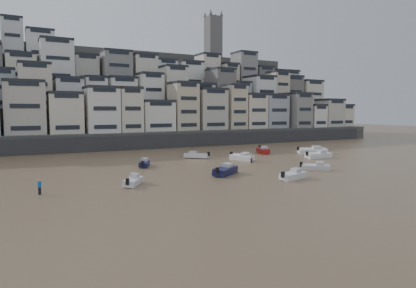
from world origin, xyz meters
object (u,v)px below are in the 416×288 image
boat_b (316,166)px  boat_g (312,150)px  boat_f (144,163)px  person_pink (252,158)px  boat_d (318,154)px  person_blue (39,187)px  boat_a (293,174)px  boat_c (225,169)px  boat_i (263,149)px  boat_e (242,156)px  boat_h (196,155)px  boat_j (133,180)px

boat_b → boat_g: size_ratio=0.70×
boat_f → person_pink: (18.77, -4.77, 0.21)m
boat_d → person_blue: person_blue is taller
boat_a → boat_b: size_ratio=1.09×
boat_c → boat_i: (21.83, 20.40, -0.00)m
boat_b → person_pink: (-4.24, 11.80, 0.22)m
boat_d → boat_e: size_ratio=1.10×
boat_c → boat_g: 33.40m
boat_i → person_blue: 51.96m
boat_a → boat_d: 25.14m
boat_f → boat_i: 30.74m
boat_b → boat_c: size_ratio=0.78×
boat_b → boat_h: boat_h is taller
boat_a → boat_i: bearing=45.9°
boat_b → boat_g: bearing=88.5°
person_blue → person_pink: bearing=15.6°
person_blue → boat_j: bearing=1.3°
boat_j → person_blue: person_blue is taller
boat_g → boat_d: bearing=-98.8°
boat_e → person_blue: (-36.18, -13.63, 0.11)m
boat_g → person_blue: bearing=-139.0°
boat_a → boat_f: (-14.55, 21.02, -0.05)m
person_blue → boat_c: bearing=3.2°
boat_h → boat_g: bearing=-146.3°
boat_i → boat_f: bearing=-55.7°
boat_c → person_blue: bearing=147.5°
boat_d → boat_g: boat_g is taller
boat_j → person_blue: size_ratio=2.77×
boat_d → person_pink: (-15.63, 0.82, 0.04)m
boat_h → person_pink: size_ratio=3.10×
boat_g → boat_h: boat_g is taller
boat_a → boat_d: (19.85, 15.43, 0.13)m
boat_d → boat_j: size_ratio=1.26×
boat_i → person_blue: person_blue is taller
boat_d → boat_i: 13.33m
boat_c → person_blue: 25.37m
boat_b → boat_j: boat_j is taller
boat_c → boat_h: (4.62, 19.22, -0.10)m
boat_b → person_pink: bearing=150.7°
boat_e → boat_f: bearing=-112.2°
person_blue → boat_g: bearing=15.3°
boat_b → boat_f: (-23.01, 16.57, 0.01)m
boat_e → boat_j: size_ratio=1.15×
boat_h → boat_j: bearing=92.6°
boat_i → person_blue: size_ratio=3.49×
boat_d → boat_g: size_ratio=0.89×
boat_b → boat_d: 15.82m
boat_a → boat_b: boat_a is taller
boat_a → boat_i: 31.94m
boat_h → boat_c: bearing=122.0°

